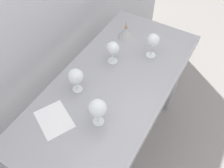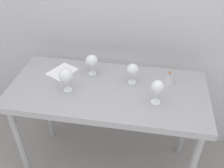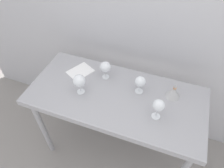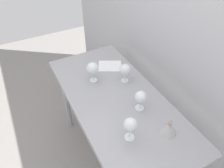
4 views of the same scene
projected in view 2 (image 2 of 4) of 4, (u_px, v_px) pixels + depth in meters
ground_plane at (109, 164)px, 2.33m from camera, size 6.00×6.00×0.00m
back_wall at (119, 8)px, 1.93m from camera, size 3.80×0.04×2.60m
steel_counter at (108, 99)px, 1.84m from camera, size 1.40×0.65×0.90m
wine_glass_far_left at (92, 61)px, 1.86m from camera, size 0.09×0.09×0.16m
wine_glass_near_left at (66, 76)px, 1.69m from camera, size 0.10×0.10×0.17m
wine_glass_near_right at (158, 87)px, 1.58m from camera, size 0.08×0.08×0.17m
wine_glass_far_right at (133, 70)px, 1.77m from camera, size 0.09×0.09×0.15m
tasting_sheet_upper at (62, 71)px, 1.95m from camera, size 0.24×0.26×0.00m
decanter_funnel at (169, 78)px, 1.81m from camera, size 0.11×0.11×0.14m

